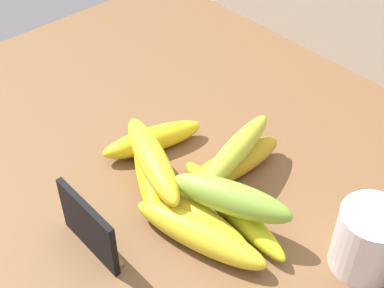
{
  "coord_description": "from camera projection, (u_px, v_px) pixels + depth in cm",
  "views": [
    {
      "loc": [
        38.65,
        -38.58,
        58.85
      ],
      "look_at": [
        -3.86,
        -0.29,
        8.0
      ],
      "focal_mm": 51.42,
      "sensor_mm": 36.0,
      "label": 1
    }
  ],
  "objects": [
    {
      "name": "banana_3",
      "position": [
        232.0,
        208.0,
        0.72
      ],
      "size": [
        20.92,
        5.94,
        3.36
      ],
      "primitive_type": "ellipsoid",
      "rotation": [
        0.0,
        0.0,
        3.02
      ],
      "color": "yellow",
      "rests_on": "counter_top"
    },
    {
      "name": "banana_7",
      "position": [
        231.0,
        198.0,
        0.68
      ],
      "size": [
        16.34,
        10.26,
        4.24
      ],
      "primitive_type": "ellipsoid",
      "rotation": [
        0.0,
        0.0,
        3.55
      ],
      "color": "#86AE38",
      "rests_on": "banana_3"
    },
    {
      "name": "banana_8",
      "position": [
        152.0,
        159.0,
        0.74
      ],
      "size": [
        18.21,
        9.79,
        3.93
      ],
      "primitive_type": "ellipsoid",
      "rotation": [
        0.0,
        0.0,
        5.94
      ],
      "color": "yellow",
      "rests_on": "banana_4"
    },
    {
      "name": "banana_4",
      "position": [
        149.0,
        176.0,
        0.77
      ],
      "size": [
        18.66,
        12.65,
        3.4
      ],
      "primitive_type": "ellipsoid",
      "rotation": [
        0.0,
        0.0,
        5.76
      ],
      "color": "yellow",
      "rests_on": "counter_top"
    },
    {
      "name": "banana_0",
      "position": [
        153.0,
        139.0,
        0.82
      ],
      "size": [
        8.02,
        16.11,
        3.79
      ],
      "primitive_type": "ellipsoid",
      "rotation": [
        0.0,
        0.0,
        4.43
      ],
      "color": "yellow",
      "rests_on": "counter_top"
    },
    {
      "name": "chalkboard_sign",
      "position": [
        89.0,
        228.0,
        0.67
      ],
      "size": [
        11.0,
        1.8,
        8.4
      ],
      "color": "black",
      "rests_on": "counter_top"
    },
    {
      "name": "counter_top",
      "position": [
        212.0,
        190.0,
        0.79
      ],
      "size": [
        110.0,
        76.0,
        3.0
      ],
      "primitive_type": "cube",
      "color": "brown",
      "rests_on": "ground"
    },
    {
      "name": "banana_5",
      "position": [
        231.0,
        165.0,
        0.78
      ],
      "size": [
        5.65,
        17.9,
        4.23
      ],
      "primitive_type": "ellipsoid",
      "rotation": [
        0.0,
        0.0,
        1.49
      ],
      "color": "gold",
      "rests_on": "counter_top"
    },
    {
      "name": "coffee_mug",
      "position": [
        370.0,
        241.0,
        0.65
      ],
      "size": [
        9.5,
        8.0,
        8.83
      ],
      "color": "silver",
      "rests_on": "counter_top"
    },
    {
      "name": "banana_1",
      "position": [
        194.0,
        214.0,
        0.71
      ],
      "size": [
        18.09,
        5.77,
        3.56
      ],
      "primitive_type": "ellipsoid",
      "rotation": [
        0.0,
        0.0,
        3.27
      ],
      "color": "yellow",
      "rests_on": "counter_top"
    },
    {
      "name": "banana_6",
      "position": [
        236.0,
        151.0,
        0.74
      ],
      "size": [
        7.63,
        17.67,
        3.25
      ],
      "primitive_type": "ellipsoid",
      "rotation": [
        0.0,
        0.0,
        1.83
      ],
      "color": "gold",
      "rests_on": "banana_5"
    },
    {
      "name": "banana_2",
      "position": [
        199.0,
        234.0,
        0.68
      ],
      "size": [
        19.1,
        9.14,
        4.23
      ],
      "primitive_type": "ellipsoid",
      "rotation": [
        0.0,
        0.0,
        0.28
      ],
      "color": "yellow",
      "rests_on": "counter_top"
    }
  ]
}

